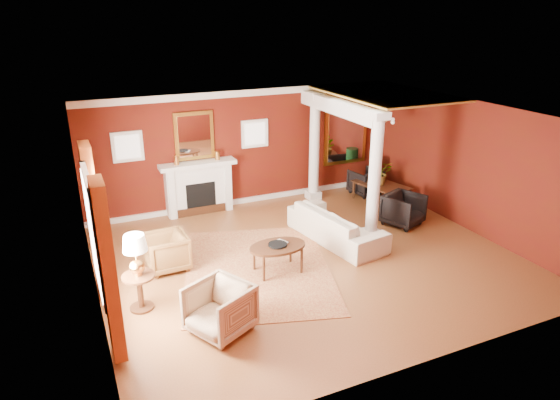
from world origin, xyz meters
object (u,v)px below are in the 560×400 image
armchair_leopard (166,250)px  side_table (137,261)px  coffee_table (278,248)px  armchair_stripe (220,307)px  dining_table (382,188)px  sofa (337,220)px

armchair_leopard → side_table: 1.48m
side_table → coffee_table: bearing=4.7°
armchair_stripe → side_table: 1.60m
armchair_leopard → dining_table: 5.98m
sofa → armchair_stripe: 3.94m
armchair_leopard → side_table: side_table is taller
dining_table → sofa: bearing=109.9°
sofa → dining_table: (2.21, 1.48, -0.07)m
sofa → side_table: bearing=93.4°
armchair_stripe → side_table: size_ratio=0.65×
armchair_stripe → dining_table: bearing=96.1°
side_table → dining_table: size_ratio=0.95×
coffee_table → armchair_stripe: bearing=-139.3°
coffee_table → side_table: size_ratio=0.81×
side_table → dining_table: bearing=20.6°
armchair_leopard → armchair_stripe: 2.37m
armchair_leopard → sofa: bearing=85.0°
sofa → coffee_table: size_ratio=2.18×
sofa → side_table: 4.46m
side_table → dining_table: side_table is taller
sofa → armchair_stripe: size_ratio=2.72×
side_table → armchair_leopard: bearing=59.8°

